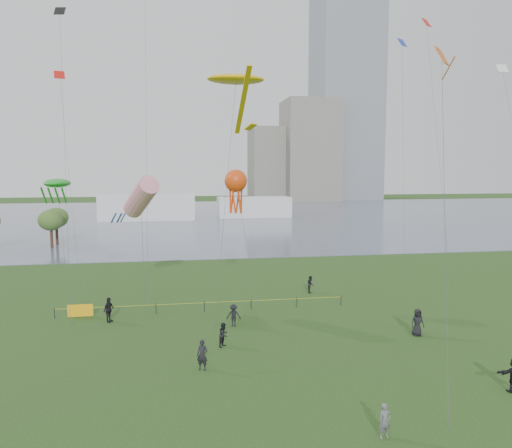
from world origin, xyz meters
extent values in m
plane|color=#1B3812|center=(0.00, 0.00, 0.00)|extent=(400.00, 400.00, 0.00)
cube|color=slate|center=(0.00, 100.00, 0.02)|extent=(400.00, 120.00, 0.08)
cube|color=slate|center=(62.00, 168.00, 60.00)|extent=(24.00, 24.00, 120.00)
cube|color=slate|center=(46.00, 162.00, 19.00)|extent=(20.00, 20.00, 38.00)
cube|color=slate|center=(32.00, 168.00, 14.00)|extent=(16.00, 18.00, 28.00)
cube|color=silver|center=(-12.00, 95.00, 3.00)|extent=(22.00, 8.00, 6.00)
cube|color=silver|center=(14.00, 98.00, 2.50)|extent=(18.00, 7.00, 5.00)
cylinder|color=#382419|center=(-24.24, 57.43, 1.32)|extent=(0.44, 0.44, 2.64)
ellipsoid|color=#476829|center=(-24.24, 57.43, 4.28)|extent=(3.76, 3.76, 3.17)
cylinder|color=#382419|center=(-24.21, 53.82, 1.31)|extent=(0.44, 0.44, 2.63)
ellipsoid|color=#476829|center=(-24.21, 53.82, 4.27)|extent=(3.74, 3.74, 3.16)
cylinder|color=black|center=(-15.43, 15.96, 0.42)|extent=(0.07, 0.07, 0.85)
cylinder|color=black|center=(-11.43, 15.96, 0.42)|extent=(0.07, 0.07, 0.85)
cylinder|color=black|center=(-7.43, 15.96, 0.42)|extent=(0.07, 0.07, 0.85)
cylinder|color=black|center=(-3.43, 15.96, 0.42)|extent=(0.07, 0.07, 0.85)
cylinder|color=black|center=(0.57, 15.96, 0.42)|extent=(0.07, 0.07, 0.85)
cylinder|color=black|center=(4.57, 15.96, 0.42)|extent=(0.07, 0.07, 0.85)
cylinder|color=black|center=(8.57, 15.96, 0.42)|extent=(0.07, 0.07, 0.85)
cylinder|color=yellow|center=(-3.43, 15.96, 0.75)|extent=(24.00, 0.03, 0.03)
cube|color=#FFB20D|center=(-13.43, 15.96, 0.55)|extent=(2.00, 0.04, 1.00)
imported|color=slate|center=(3.29, -5.28, 0.79)|extent=(0.62, 0.45, 1.58)
imported|color=black|center=(-2.64, 7.36, 0.82)|extent=(0.97, 1.01, 1.64)
imported|color=black|center=(-1.47, 11.59, 0.86)|extent=(1.23, 0.88, 1.71)
imported|color=black|center=(-10.99, 14.24, 0.98)|extent=(0.98, 1.24, 1.96)
imported|color=black|center=(11.32, 7.32, 0.98)|extent=(0.96, 0.62, 1.96)
imported|color=black|center=(-4.29, 3.63, 0.92)|extent=(0.79, 0.66, 1.84)
imported|color=black|center=(7.14, 20.76, 0.82)|extent=(0.81, 0.93, 1.63)
cylinder|color=#3F3F42|center=(-1.82, 13.64, 9.63)|extent=(2.43, 5.77, 19.26)
ellipsoid|color=#EDAD0C|center=(-0.62, 16.51, 19.26)|extent=(4.72, 2.95, 0.74)
cube|color=#EDAD0C|center=(-0.62, 12.31, 16.86)|extent=(0.36, 6.98, 4.09)
cube|color=#EDAD0C|center=(-0.62, 8.51, 14.76)|extent=(0.95, 0.95, 0.42)
cylinder|color=#3F3F42|center=(-8.41, 16.96, 4.79)|extent=(0.25, 1.45, 9.59)
cylinder|color=#E11B44|center=(-8.53, 17.67, 9.58)|extent=(3.55, 5.03, 3.73)
cylinder|color=#1A3AB8|center=(-9.93, 16.47, 7.98)|extent=(0.60, 1.13, 0.88)
cylinder|color=#1A3AB8|center=(-10.20, 16.85, 7.98)|extent=(0.60, 1.13, 0.88)
cylinder|color=#1A3AB8|center=(-10.65, 16.71, 7.98)|extent=(0.60, 1.13, 0.88)
cylinder|color=#1A3AB8|center=(-10.65, 16.24, 7.98)|extent=(0.60, 1.13, 0.88)
cylinder|color=#1A3AB8|center=(-10.20, 16.09, 7.98)|extent=(0.60, 1.13, 0.88)
cylinder|color=#3F3F42|center=(-14.85, 17.52, 5.35)|extent=(2.32, 8.13, 10.71)
ellipsoid|color=green|center=(-16.00, 21.58, 10.69)|extent=(2.21, 3.97, 0.77)
cylinder|color=green|center=(-16.80, 19.98, 9.69)|extent=(0.16, 1.79, 1.54)
cylinder|color=green|center=(-16.25, 19.98, 9.69)|extent=(0.16, 1.79, 1.54)
cylinder|color=green|center=(-15.70, 19.98, 9.69)|extent=(0.16, 1.79, 1.54)
cylinder|color=green|center=(-15.15, 19.98, 9.69)|extent=(0.16, 1.79, 1.54)
cylinder|color=#3F3F42|center=(0.13, 15.12, 5.45)|extent=(0.96, 7.82, 10.91)
sphere|color=#E94311|center=(-0.34, 19.02, 10.90)|extent=(2.02, 2.02, 2.02)
cylinder|color=#E94311|center=(0.16, 19.02, 9.30)|extent=(0.18, 0.54, 2.60)
cylinder|color=#E94311|center=(-0.09, 19.45, 9.30)|extent=(0.49, 0.36, 2.61)
cylinder|color=#E94311|center=(-0.59, 19.45, 9.30)|extent=(0.49, 0.36, 2.61)
cylinder|color=#E94311|center=(-0.84, 19.02, 9.30)|extent=(0.18, 0.54, 2.60)
cylinder|color=#E94311|center=(-0.59, 18.59, 9.30)|extent=(0.49, 0.36, 2.61)
cylinder|color=#E94311|center=(-0.09, 18.59, 9.30)|extent=(0.49, 0.36, 2.61)
cylinder|color=#3F3F42|center=(9.70, 1.54, 9.90)|extent=(6.45, 13.36, 19.81)
cube|color=#D85613|center=(12.91, 8.21, 19.79)|extent=(1.57, 1.57, 1.28)
cylinder|color=#D85613|center=(12.91, 7.31, 18.79)|extent=(0.08, 1.58, 1.35)
cube|color=black|center=(-15.11, 21.14, 25.33)|extent=(1.04, 1.00, 0.76)
cube|color=red|center=(16.51, 17.50, 24.82)|extent=(0.93, 0.60, 0.76)
cube|color=white|center=(21.97, 14.43, 20.45)|extent=(0.97, 0.68, 0.76)
cube|color=red|center=(-15.77, 23.13, 20.37)|extent=(1.01, 0.76, 0.76)
cube|color=#1933B2|center=(15.31, 19.68, 23.58)|extent=(1.04, 0.85, 0.76)
camera|label=1|loc=(-5.80, -25.12, 11.91)|focal=35.00mm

